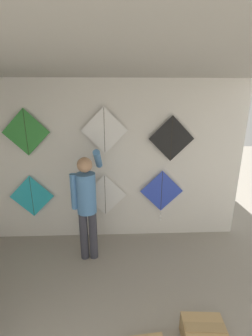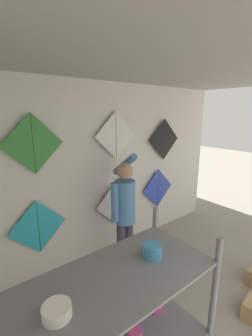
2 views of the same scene
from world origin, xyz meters
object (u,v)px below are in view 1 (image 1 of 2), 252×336
object	(u,v)px
shopkeeper	(87,200)
kite_5	(172,139)
kite_0	(32,196)
kite_3	(26,132)
kite_2	(162,193)
kite_1	(105,195)
kite_4	(104,130)

from	to	relation	value
shopkeeper	kite_5	world-z (taller)	kite_5
kite_0	kite_3	size ratio (longest dim) A/B	1.00
kite_2	kite_5	distance (m)	0.98
shopkeeper	kite_0	size ratio (longest dim) A/B	2.34
shopkeeper	kite_1	xyz separation A→B (m)	(0.25, 0.56, -0.17)
kite_3	kite_5	bearing A→B (deg)	0.00
kite_2	kite_4	bearing A→B (deg)	179.97
kite_0	kite_4	size ratio (longest dim) A/B	1.00
kite_1	kite_4	size ratio (longest dim) A/B	1.00
kite_0	kite_2	size ratio (longest dim) A/B	0.79
kite_2	kite_3	world-z (taller)	kite_3
shopkeeper	kite_3	distance (m)	1.49
kite_4	kite_5	xyz separation A→B (m)	(1.11, 0.00, -0.14)
kite_1	kite_5	world-z (taller)	kite_5
kite_4	kite_0	bearing A→B (deg)	180.00
kite_0	kite_3	distance (m)	1.12
kite_4	shopkeeper	bearing A→B (deg)	-115.33
kite_3	kite_5	world-z (taller)	kite_3
kite_5	shopkeeper	bearing A→B (deg)	-157.99
shopkeeper	kite_2	size ratio (longest dim) A/B	1.84
kite_0	kite_4	distance (m)	1.74
kite_3	kite_4	xyz separation A→B (m)	(1.26, 0.00, 0.02)
shopkeeper	kite_4	world-z (taller)	kite_4
shopkeeper	kite_5	xyz separation A→B (m)	(1.38, 0.56, 0.83)
kite_0	kite_2	bearing A→B (deg)	-0.01
kite_0	kite_2	xyz separation A→B (m)	(2.30, -0.00, 0.03)
kite_2	kite_4	xyz separation A→B (m)	(-0.99, 0.00, 1.11)
kite_1	shopkeeper	bearing A→B (deg)	-113.80
kite_0	kite_1	bearing A→B (deg)	0.00
shopkeeper	kite_0	bearing A→B (deg)	149.80
kite_1	kite_5	distance (m)	1.51
kite_0	kite_5	xyz separation A→B (m)	(2.42, 0.00, 1.00)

